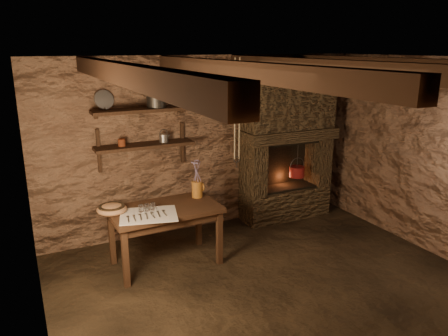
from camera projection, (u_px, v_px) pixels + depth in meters
name	position (u px, v px, depth m)	size (l,w,h in m)	color
floor	(277.00, 292.00, 4.62)	(4.50, 4.50, 0.00)	black
back_wall	(202.00, 144.00, 6.03)	(4.50, 0.04, 2.40)	#4D3124
left_wall	(34.00, 223.00, 3.35)	(0.04, 4.00, 2.40)	#4D3124
right_wall	(439.00, 159.00, 5.24)	(0.04, 4.00, 2.40)	#4D3124
ceiling	(286.00, 59.00, 3.97)	(4.50, 4.00, 0.04)	black
beam_far_left	(122.00, 73.00, 3.37)	(0.14, 3.95, 0.16)	black
beam_mid_left	(237.00, 70.00, 3.78)	(0.14, 3.95, 0.16)	black
beam_mid_right	(329.00, 68.00, 4.20)	(0.14, 3.95, 0.16)	black
beam_far_right	(404.00, 66.00, 4.62)	(0.14, 3.95, 0.16)	black
shelf_lower	(145.00, 145.00, 5.51)	(1.25, 0.30, 0.04)	black
shelf_upper	(143.00, 110.00, 5.38)	(1.25, 0.30, 0.04)	black
hearth	(287.00, 137.00, 6.35)	(1.43, 0.51, 2.30)	#35281A
work_table	(165.00, 234.00, 5.13)	(1.27, 0.76, 0.71)	#311D11
linen_cloth	(149.00, 215.00, 4.80)	(0.62, 0.50, 0.01)	beige
pewter_cutlery_row	(149.00, 215.00, 4.78)	(0.52, 0.20, 0.01)	gray
drinking_glasses	(147.00, 207.00, 4.90)	(0.20, 0.06, 0.08)	silver
stoneware_jug	(197.00, 181.00, 5.34)	(0.16, 0.16, 0.47)	#9B5C1E
wooden_bowl	(112.00, 209.00, 4.87)	(0.34, 0.34, 0.12)	#90623E
iron_stockpot	(156.00, 100.00, 5.43)	(0.24, 0.24, 0.18)	#2C2A27
tin_pan	(104.00, 100.00, 5.25)	(0.24, 0.24, 0.03)	#9D9E99
small_kettle	(164.00, 138.00, 5.59)	(0.15, 0.11, 0.16)	#9D9E99
rusty_tin	(122.00, 143.00, 5.37)	(0.09, 0.09, 0.09)	#5D2412
red_pot	(297.00, 171.00, 6.51)	(0.25, 0.24, 0.54)	maroon
hanging_ropes	(237.00, 110.00, 5.06)	(0.08, 0.08, 1.20)	#C2B188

